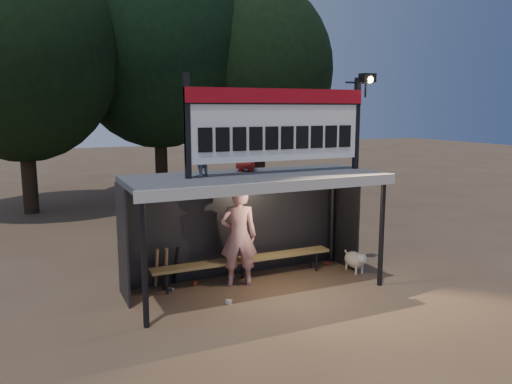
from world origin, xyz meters
The scene contains 13 objects.
ground centered at (0.00, 0.00, 0.00)m, with size 80.00×80.00×0.00m, color brown.
player centered at (-0.22, 0.34, 1.03)m, with size 0.75×0.49×2.06m, color white.
child_a centered at (-1.12, 0.11, 2.77)m, with size 0.43×0.34×0.89m, color gray.
child_b centered at (0.04, 0.55, 2.88)m, with size 0.54×0.35×1.11m, color #A62319.
dugout_shelter centered at (0.00, 0.24, 1.85)m, with size 5.10×2.08×2.32m.
scoreboard_assembly centered at (0.56, -0.01, 3.32)m, with size 4.10×0.27×1.99m.
bench centered at (0.00, 0.55, 0.43)m, with size 4.00×0.35×0.48m.
tree_left centered at (-4.00, 10.00, 5.51)m, with size 6.46×6.46×9.27m.
tree_mid centered at (1.00, 11.50, 6.17)m, with size 7.22×7.22×10.36m.
tree_right centered at (5.00, 10.50, 5.19)m, with size 6.08×6.08×8.72m.
dog centered at (2.44, 0.00, 0.28)m, with size 0.36×0.81×0.49m.
bats centered at (-1.61, 0.82, 0.43)m, with size 0.48×0.33×0.84m.
litter centered at (-0.30, 0.44, 0.04)m, with size 3.85×1.47×0.08m.
Camera 1 is at (-4.00, -8.74, 3.58)m, focal length 35.00 mm.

